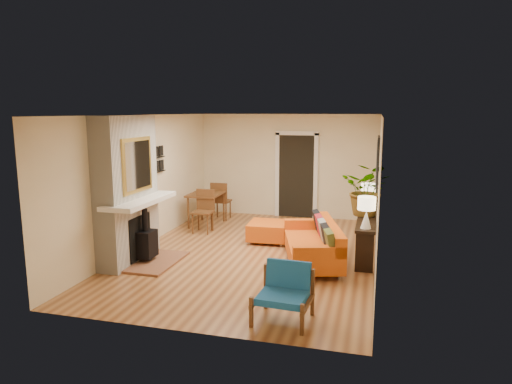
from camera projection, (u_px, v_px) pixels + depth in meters
room_shell at (307, 172)px, 10.83m from camera, size 6.50×6.50×6.50m
fireplace at (129, 193)px, 8.03m from camera, size 1.09×1.68×2.60m
sofa at (316, 243)px, 8.12m from camera, size 1.35×2.14×0.78m
ottoman at (268, 230)px, 9.45m from camera, size 0.83×0.83×0.40m
blue_chair at (285, 289)px, 5.91m from camera, size 0.74×0.73×0.73m
dining_table at (209, 199)px, 10.73m from camera, size 0.74×1.75×0.94m
console_table at (366, 227)px, 8.37m from camera, size 0.34×1.85×0.72m
lamp_near at (366, 209)px, 7.61m from camera, size 0.30×0.30×0.54m
lamp_far at (368, 194)px, 8.99m from camera, size 0.30×0.30×0.54m
houseplant at (368, 190)px, 8.53m from camera, size 1.08×0.99×0.99m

